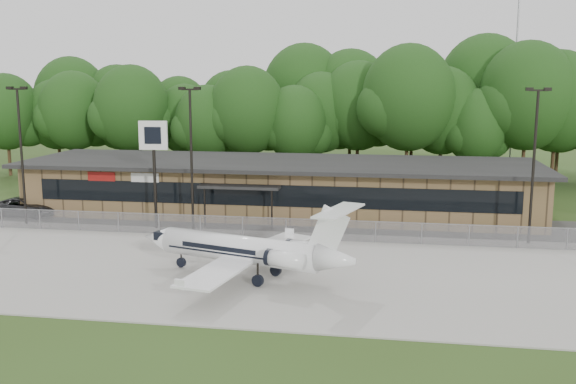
% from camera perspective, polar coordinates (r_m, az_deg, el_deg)
% --- Properties ---
extents(ground, '(160.00, 160.00, 0.00)m').
position_cam_1_polar(ground, '(30.08, -8.84, -11.04)').
color(ground, '#304318').
rests_on(ground, ground).
extents(apron, '(64.00, 18.00, 0.08)m').
position_cam_1_polar(apron, '(37.33, -5.02, -6.70)').
color(apron, '#9E9B93').
rests_on(apron, ground).
extents(parking_lot, '(50.00, 9.00, 0.06)m').
position_cam_1_polar(parking_lot, '(48.20, -1.65, -2.85)').
color(parking_lot, '#383835').
rests_on(parking_lot, ground).
extents(terminal, '(41.00, 11.65, 4.30)m').
position_cam_1_polar(terminal, '(52.07, -0.74, 0.52)').
color(terminal, brown).
rests_on(terminal, ground).
extents(fence, '(46.00, 0.04, 1.52)m').
position_cam_1_polar(fence, '(43.73, -2.77, -3.19)').
color(fence, gray).
rests_on(fence, ground).
extents(treeline, '(72.00, 12.00, 15.00)m').
position_cam_1_polar(treeline, '(69.29, 1.88, 7.30)').
color(treeline, '#1A3C13').
rests_on(treeline, ground).
extents(radio_mast, '(0.20, 0.20, 25.00)m').
position_cam_1_polar(radio_mast, '(75.79, 19.57, 10.75)').
color(radio_mast, gray).
rests_on(radio_mast, ground).
extents(light_pole_left, '(1.55, 0.30, 10.23)m').
position_cam_1_polar(light_pole_left, '(51.09, -22.65, 3.87)').
color(light_pole_left, black).
rests_on(light_pole_left, ground).
extents(light_pole_mid, '(1.55, 0.30, 10.23)m').
position_cam_1_polar(light_pole_mid, '(45.58, -8.60, 3.88)').
color(light_pole_mid, black).
rests_on(light_pole_mid, ground).
extents(light_pole_right, '(1.55, 0.30, 10.23)m').
position_cam_1_polar(light_pole_right, '(44.32, 21.05, 3.16)').
color(light_pole_right, black).
rests_on(light_pole_right, ground).
extents(business_jet, '(13.12, 11.77, 4.45)m').
position_cam_1_polar(business_jet, '(34.77, -3.63, -5.27)').
color(business_jet, white).
rests_on(business_jet, ground).
extents(suv, '(5.55, 2.80, 1.51)m').
position_cam_1_polar(suv, '(55.03, -22.28, -1.22)').
color(suv, '#2A2B2D').
rests_on(suv, ground).
extents(pole_sign, '(2.06, 0.38, 7.83)m').
position_cam_1_polar(pole_sign, '(46.82, -11.86, 3.96)').
color(pole_sign, black).
rests_on(pole_sign, ground).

